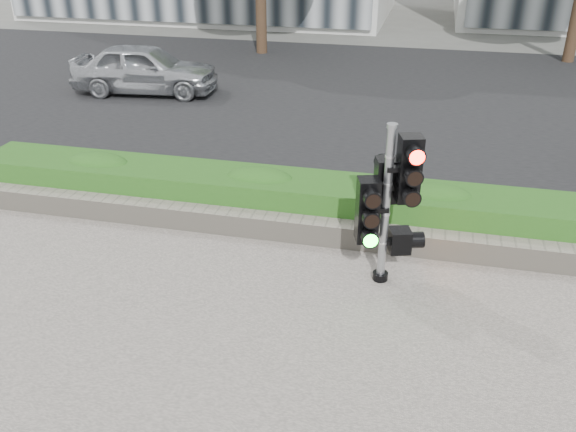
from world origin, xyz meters
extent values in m
plane|color=#51514C|center=(0.00, 0.00, 0.00)|extent=(120.00, 120.00, 0.00)
cube|color=black|center=(0.00, 10.00, 0.01)|extent=(60.00, 13.00, 0.02)
cube|color=gray|center=(0.00, 3.15, 0.06)|extent=(60.00, 0.25, 0.12)
cube|color=gray|center=(0.00, 1.90, 0.20)|extent=(12.00, 0.32, 0.34)
cube|color=#48902C|center=(0.00, 2.55, 0.37)|extent=(12.00, 1.00, 0.68)
cylinder|color=black|center=(0.88, 1.07, 0.08)|extent=(0.21, 0.21, 0.10)
cylinder|color=gray|center=(0.88, 1.07, 1.09)|extent=(0.11, 0.11, 2.12)
cylinder|color=gray|center=(0.88, 1.07, 2.17)|extent=(0.13, 0.13, 0.05)
cube|color=#FF1107|center=(1.11, 1.11, 1.63)|extent=(0.34, 0.34, 0.85)
cube|color=#14E51E|center=(0.66, 0.97, 1.08)|extent=(0.34, 0.34, 0.85)
cube|color=black|center=(0.84, 1.30, 1.37)|extent=(0.34, 0.34, 0.58)
cube|color=orange|center=(1.08, 1.16, 0.60)|extent=(0.34, 0.34, 0.31)
imported|color=#A8AAAF|center=(-6.14, 8.88, 0.67)|extent=(3.96, 1.93, 1.30)
camera|label=1|loc=(1.27, -5.92, 4.47)|focal=38.00mm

